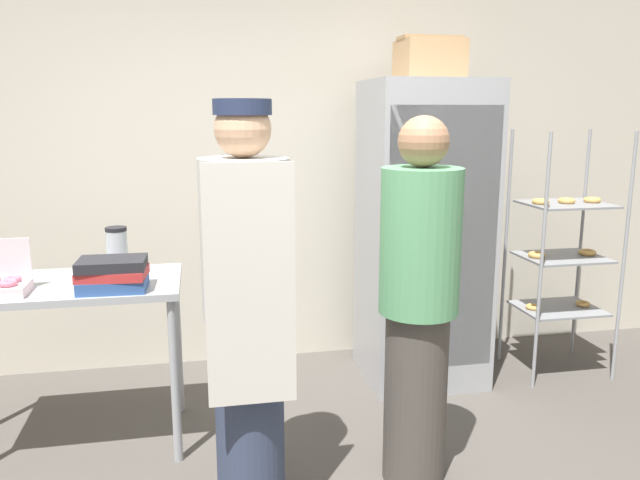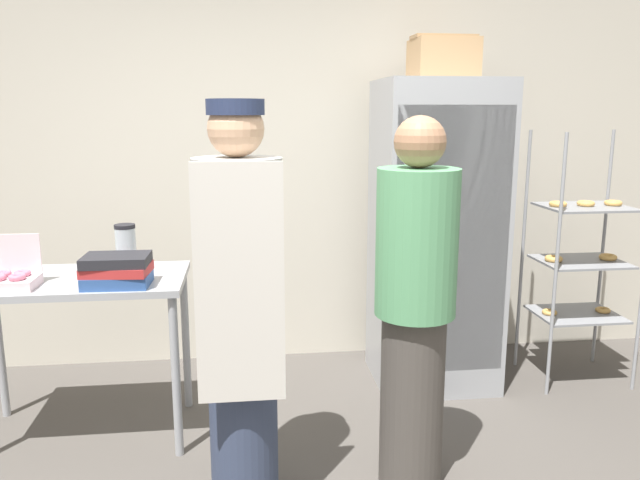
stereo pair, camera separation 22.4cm
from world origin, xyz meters
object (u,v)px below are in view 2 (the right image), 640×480
person_baker (240,302)px  donut_box (11,278)px  baking_rack (581,258)px  cardboard_storage_box (443,58)px  binder_stack (117,270)px  refrigerator (435,236)px  person_customer (415,305)px  blender_pitcher (126,249)px

person_baker → donut_box: bearing=155.6°
baking_rack → cardboard_storage_box: bearing=170.6°
baking_rack → cardboard_storage_box: size_ratio=4.25×
binder_stack → refrigerator: bearing=19.8°
binder_stack → person_baker: (0.60, -0.47, -0.03)m
refrigerator → person_customer: bearing=-111.5°
baking_rack → cardboard_storage_box: (-0.91, 0.15, 1.23)m
person_baker → person_customer: person_baker is taller
donut_box → person_baker: size_ratio=0.14×
baking_rack → blender_pitcher: size_ratio=6.52×
cardboard_storage_box → person_baker: size_ratio=0.21×
baking_rack → blender_pitcher: (-2.76, -0.24, 0.18)m
donut_box → person_baker: person_baker is taller
cardboard_storage_box → donut_box: bearing=-163.4°
person_customer → binder_stack: bearing=161.9°
person_baker → binder_stack: bearing=141.8°
blender_pitcher → person_customer: size_ratio=0.14×
cardboard_storage_box → baking_rack: bearing=-9.4°
baking_rack → blender_pitcher: bearing=-175.0°
binder_stack → person_baker: person_baker is taller
donut_box → cardboard_storage_box: (2.35, 0.70, 1.11)m
baking_rack → person_customer: size_ratio=0.94×
blender_pitcher → person_baker: person_baker is taller
refrigerator → person_baker: 1.65m
refrigerator → binder_stack: bearing=-160.2°
person_customer → person_baker: bearing=-178.2°
donut_box → cardboard_storage_box: size_ratio=0.66×
blender_pitcher → person_customer: (1.39, -0.78, -0.12)m
donut_box → cardboard_storage_box: bearing=16.6°
baking_rack → binder_stack: baking_rack is taller
binder_stack → cardboard_storage_box: 2.25m
refrigerator → cardboard_storage_box: 1.08m
binder_stack → person_customer: person_customer is taller
binder_stack → baking_rack: bearing=11.8°
donut_box → blender_pitcher: (0.49, 0.31, 0.06)m
donut_box → person_customer: (1.88, -0.48, -0.05)m
donut_box → person_baker: (1.11, -0.50, -0.00)m
baking_rack → person_baker: bearing=-153.9°
blender_pitcher → donut_box: bearing=-148.1°
blender_pitcher → person_baker: 1.02m
donut_box → refrigerator: bearing=15.1°
baking_rack → binder_stack: (-2.75, -0.57, 0.15)m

